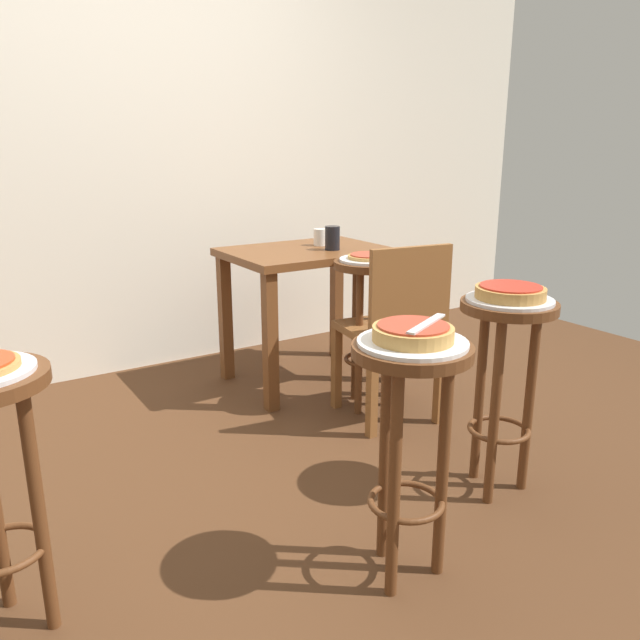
% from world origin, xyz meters
% --- Properties ---
extents(ground_plane, '(6.00, 6.00, 0.00)m').
position_xyz_m(ground_plane, '(0.00, 0.00, 0.00)').
color(ground_plane, '#4C2D19').
extents(back_wall, '(6.00, 0.10, 3.00)m').
position_xyz_m(back_wall, '(0.00, 1.65, 1.50)').
color(back_wall, silver).
rests_on(back_wall, ground_plane).
extents(stool_foreground, '(0.34, 0.34, 0.74)m').
position_xyz_m(stool_foreground, '(0.16, -0.66, 0.53)').
color(stool_foreground, '#5B3319').
rests_on(stool_foreground, ground_plane).
extents(serving_plate_foreground, '(0.31, 0.31, 0.01)m').
position_xyz_m(serving_plate_foreground, '(0.16, -0.66, 0.74)').
color(serving_plate_foreground, silver).
rests_on(serving_plate_foreground, stool_foreground).
extents(pizza_foreground, '(0.23, 0.23, 0.05)m').
position_xyz_m(pizza_foreground, '(0.16, -0.66, 0.77)').
color(pizza_foreground, tan).
rests_on(pizza_foreground, serving_plate_foreground).
extents(stool_middle, '(0.34, 0.34, 0.74)m').
position_xyz_m(stool_middle, '(0.77, -0.47, 0.53)').
color(stool_middle, '#5B3319').
rests_on(stool_middle, ground_plane).
extents(serving_plate_middle, '(0.31, 0.31, 0.01)m').
position_xyz_m(serving_plate_middle, '(0.77, -0.47, 0.74)').
color(serving_plate_middle, silver).
rests_on(serving_plate_middle, stool_middle).
extents(pizza_middle, '(0.24, 0.24, 0.05)m').
position_xyz_m(pizza_middle, '(0.77, -0.47, 0.77)').
color(pizza_middle, '#B78442').
rests_on(pizza_middle, serving_plate_middle).
extents(stool_rear, '(0.34, 0.34, 0.74)m').
position_xyz_m(stool_rear, '(0.82, 0.43, 0.53)').
color(stool_rear, '#5B3319').
rests_on(stool_rear, ground_plane).
extents(serving_plate_rear, '(0.29, 0.29, 0.01)m').
position_xyz_m(serving_plate_rear, '(0.82, 0.43, 0.74)').
color(serving_plate_rear, silver).
rests_on(serving_plate_rear, stool_rear).
extents(pizza_rear, '(0.21, 0.21, 0.02)m').
position_xyz_m(pizza_rear, '(0.82, 0.43, 0.76)').
color(pizza_rear, tan).
rests_on(pizza_rear, serving_plate_rear).
extents(dining_table, '(0.84, 0.62, 0.73)m').
position_xyz_m(dining_table, '(0.77, 0.90, 0.60)').
color(dining_table, brown).
rests_on(dining_table, ground_plane).
extents(cup_near_edge, '(0.08, 0.08, 0.12)m').
position_xyz_m(cup_near_edge, '(0.86, 0.81, 0.80)').
color(cup_near_edge, black).
rests_on(cup_near_edge, dining_table).
extents(cup_far_edge, '(0.07, 0.07, 0.09)m').
position_xyz_m(cup_far_edge, '(0.89, 0.96, 0.78)').
color(cup_far_edge, silver).
rests_on(cup_far_edge, dining_table).
extents(wooden_chair, '(0.45, 0.45, 0.85)m').
position_xyz_m(wooden_chair, '(0.83, 0.23, 0.47)').
color(wooden_chair, brown).
rests_on(wooden_chair, ground_plane).
extents(pizza_server_knife, '(0.21, 0.12, 0.01)m').
position_xyz_m(pizza_server_knife, '(0.19, -0.68, 0.80)').
color(pizza_server_knife, silver).
rests_on(pizza_server_knife, pizza_foreground).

